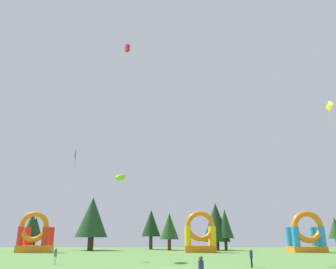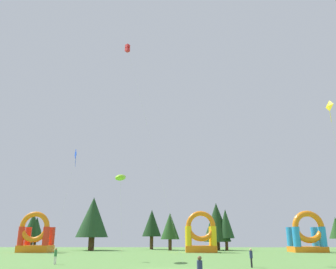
{
  "view_description": "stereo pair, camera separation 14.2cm",
  "coord_description": "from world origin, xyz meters",
  "px_view_note": "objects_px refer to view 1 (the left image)",
  "views": [
    {
      "loc": [
        0.54,
        -29.08,
        2.7
      ],
      "look_at": [
        0.0,
        7.15,
        13.64
      ],
      "focal_mm": 36.01,
      "sensor_mm": 36.0,
      "label": 1
    },
    {
      "loc": [
        0.68,
        -29.07,
        2.7
      ],
      "look_at": [
        0.0,
        7.15,
        13.64
      ],
      "focal_mm": 36.01,
      "sensor_mm": 36.0,
      "label": 2
    }
  ],
  "objects_px": {
    "kite_blue_diamond": "(76,155)",
    "person_near_camera": "(55,255)",
    "kite_yellow_diamond": "(329,109)",
    "person_far_side": "(251,256)",
    "inflatable_orange_dome": "(307,237)",
    "inflatable_yellow_castle": "(35,238)",
    "kite_red_box": "(128,49)",
    "inflatable_red_slide": "(200,237)",
    "kite_lime_parafoil": "(120,178)"
  },
  "relations": [
    {
      "from": "inflatable_red_slide",
      "to": "kite_red_box",
      "type": "bearing_deg",
      "value": -118.6
    },
    {
      "from": "kite_yellow_diamond",
      "to": "kite_red_box",
      "type": "bearing_deg",
      "value": 156.39
    },
    {
      "from": "kite_yellow_diamond",
      "to": "inflatable_red_slide",
      "type": "xyz_separation_m",
      "value": [
        -10.92,
        29.54,
        -12.36
      ]
    },
    {
      "from": "person_far_side",
      "to": "inflatable_yellow_castle",
      "type": "bearing_deg",
      "value": -137.98
    },
    {
      "from": "kite_blue_diamond",
      "to": "person_near_camera",
      "type": "relative_size",
      "value": 8.58
    },
    {
      "from": "kite_yellow_diamond",
      "to": "inflatable_red_slide",
      "type": "relative_size",
      "value": 2.25
    },
    {
      "from": "kite_lime_parafoil",
      "to": "inflatable_orange_dome",
      "type": "bearing_deg",
      "value": 36.44
    },
    {
      "from": "kite_red_box",
      "to": "person_far_side",
      "type": "bearing_deg",
      "value": -34.08
    },
    {
      "from": "kite_yellow_diamond",
      "to": "person_far_side",
      "type": "xyz_separation_m",
      "value": [
        -8.59,
        0.59,
        -13.91
      ]
    },
    {
      "from": "kite_lime_parafoil",
      "to": "inflatable_red_slide",
      "type": "relative_size",
      "value": 1.46
    },
    {
      "from": "inflatable_red_slide",
      "to": "inflatable_orange_dome",
      "type": "bearing_deg",
      "value": 2.74
    },
    {
      "from": "inflatable_orange_dome",
      "to": "inflatable_red_slide",
      "type": "distance_m",
      "value": 18.77
    },
    {
      "from": "kite_blue_diamond",
      "to": "kite_red_box",
      "type": "bearing_deg",
      "value": -8.75
    },
    {
      "from": "kite_red_box",
      "to": "person_far_side",
      "type": "height_order",
      "value": "kite_red_box"
    },
    {
      "from": "person_near_camera",
      "to": "inflatable_yellow_castle",
      "type": "bearing_deg",
      "value": -104.17
    },
    {
      "from": "inflatable_orange_dome",
      "to": "kite_blue_diamond",
      "type": "bearing_deg",
      "value": -150.97
    },
    {
      "from": "kite_lime_parafoil",
      "to": "person_far_side",
      "type": "bearing_deg",
      "value": -30.58
    },
    {
      "from": "kite_blue_diamond",
      "to": "inflatable_yellow_castle",
      "type": "bearing_deg",
      "value": 122.05
    },
    {
      "from": "person_near_camera",
      "to": "person_far_side",
      "type": "relative_size",
      "value": 0.95
    },
    {
      "from": "inflatable_yellow_castle",
      "to": "inflatable_red_slide",
      "type": "distance_m",
      "value": 28.71
    },
    {
      "from": "kite_blue_diamond",
      "to": "inflatable_yellow_castle",
      "type": "height_order",
      "value": "kite_blue_diamond"
    },
    {
      "from": "person_far_side",
      "to": "inflatable_red_slide",
      "type": "distance_m",
      "value": 29.09
    },
    {
      "from": "person_near_camera",
      "to": "kite_lime_parafoil",
      "type": "bearing_deg",
      "value": -179.02
    },
    {
      "from": "person_near_camera",
      "to": "kite_red_box",
      "type": "bearing_deg",
      "value": -173.75
    },
    {
      "from": "kite_lime_parafoil",
      "to": "person_far_side",
      "type": "height_order",
      "value": "kite_lime_parafoil"
    },
    {
      "from": "person_near_camera",
      "to": "inflatable_red_slide",
      "type": "distance_m",
      "value": 30.64
    },
    {
      "from": "person_far_side",
      "to": "inflatable_orange_dome",
      "type": "distance_m",
      "value": 34.1
    },
    {
      "from": "kite_yellow_diamond",
      "to": "inflatable_red_slide",
      "type": "height_order",
      "value": "kite_yellow_diamond"
    },
    {
      "from": "person_far_side",
      "to": "inflatable_red_slide",
      "type": "relative_size",
      "value": 0.24
    },
    {
      "from": "kite_blue_diamond",
      "to": "kite_lime_parafoil",
      "type": "height_order",
      "value": "kite_blue_diamond"
    },
    {
      "from": "person_far_side",
      "to": "inflatable_yellow_castle",
      "type": "xyz_separation_m",
      "value": [
        -31.03,
        28.33,
        1.47
      ]
    },
    {
      "from": "kite_yellow_diamond",
      "to": "kite_blue_diamond",
      "type": "bearing_deg",
      "value": 159.5
    },
    {
      "from": "kite_red_box",
      "to": "inflatable_yellow_castle",
      "type": "distance_m",
      "value": 36.35
    },
    {
      "from": "kite_lime_parafoil",
      "to": "inflatable_orange_dome",
      "type": "relative_size",
      "value": 1.44
    },
    {
      "from": "person_far_side",
      "to": "inflatable_yellow_castle",
      "type": "height_order",
      "value": "inflatable_yellow_castle"
    },
    {
      "from": "inflatable_orange_dome",
      "to": "inflatable_red_slide",
      "type": "height_order",
      "value": "inflatable_orange_dome"
    },
    {
      "from": "person_far_side",
      "to": "kite_lime_parafoil",
      "type": "bearing_deg",
      "value": -126.16
    },
    {
      "from": "kite_blue_diamond",
      "to": "person_far_side",
      "type": "xyz_separation_m",
      "value": [
        19.5,
        -9.92,
        -11.71
      ]
    },
    {
      "from": "person_far_side",
      "to": "kite_red_box",
      "type": "bearing_deg",
      "value": -129.67
    },
    {
      "from": "kite_yellow_diamond",
      "to": "person_near_camera",
      "type": "xyz_separation_m",
      "value": [
        -27.36,
        3.73,
        -13.96
      ]
    },
    {
      "from": "kite_lime_parafoil",
      "to": "kite_yellow_diamond",
      "type": "bearing_deg",
      "value": -21.11
    },
    {
      "from": "kite_yellow_diamond",
      "to": "person_far_side",
      "type": "distance_m",
      "value": 16.36
    },
    {
      "from": "person_near_camera",
      "to": "inflatable_red_slide",
      "type": "xyz_separation_m",
      "value": [
        16.44,
        25.81,
        1.6
      ]
    },
    {
      "from": "kite_lime_parafoil",
      "to": "person_near_camera",
      "type": "height_order",
      "value": "kite_lime_parafoil"
    },
    {
      "from": "kite_lime_parafoil",
      "to": "person_far_side",
      "type": "distance_m",
      "value": 17.65
    },
    {
      "from": "kite_yellow_diamond",
      "to": "inflatable_orange_dome",
      "type": "xyz_separation_m",
      "value": [
        7.82,
        30.44,
        -12.31
      ]
    },
    {
      "from": "kite_blue_diamond",
      "to": "person_near_camera",
      "type": "height_order",
      "value": "kite_blue_diamond"
    },
    {
      "from": "person_far_side",
      "to": "inflatable_orange_dome",
      "type": "bearing_deg",
      "value": 145.61
    },
    {
      "from": "person_near_camera",
      "to": "inflatable_yellow_castle",
      "type": "xyz_separation_m",
      "value": [
        -12.26,
        25.19,
        1.52
      ]
    },
    {
      "from": "inflatable_orange_dome",
      "to": "kite_red_box",
      "type": "bearing_deg",
      "value": -144.82
    }
  ]
}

